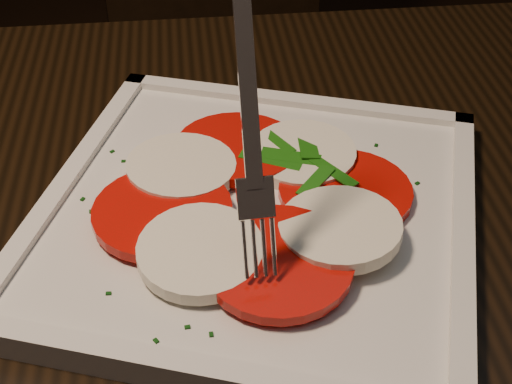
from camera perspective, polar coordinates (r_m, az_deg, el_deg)
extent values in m
cube|color=black|center=(0.50, -3.70, -8.38)|extent=(1.26, 0.89, 0.04)
cube|color=black|center=(1.31, -1.33, 9.36)|extent=(0.51, 0.51, 0.04)
cylinder|color=black|center=(1.29, -6.97, -5.20)|extent=(0.04, 0.04, 0.41)
cylinder|color=black|center=(1.36, 8.08, -2.38)|extent=(0.04, 0.04, 0.41)
cylinder|color=black|center=(1.57, -9.25, 3.75)|extent=(0.04, 0.04, 0.41)
cylinder|color=black|center=(1.63, 3.40, 5.74)|extent=(0.04, 0.04, 0.41)
cube|color=silver|center=(0.52, 0.00, -1.92)|extent=(0.38, 0.38, 0.01)
cylinder|color=#C90804|center=(0.53, 7.15, 0.05)|extent=(0.10, 0.10, 0.01)
cylinder|color=white|center=(0.56, 3.75, 2.97)|extent=(0.08, 0.08, 0.01)
cylinder|color=#C90804|center=(0.56, -1.45, 3.55)|extent=(0.10, 0.10, 0.02)
cylinder|color=white|center=(0.54, -6.00, 1.91)|extent=(0.08, 0.08, 0.01)
cylinder|color=#C90804|center=(0.50, -7.51, -1.57)|extent=(0.10, 0.10, 0.01)
cylinder|color=white|center=(0.47, -4.48, -4.76)|extent=(0.08, 0.08, 0.01)
cylinder|color=#C90804|center=(0.46, 1.78, -5.55)|extent=(0.10, 0.10, 0.01)
cylinder|color=white|center=(0.48, 6.73, -2.88)|extent=(0.08, 0.08, 0.02)
cube|color=#1B5F10|center=(0.54, -6.73, 1.89)|extent=(0.01, 0.05, 0.00)
cube|color=#1B5F10|center=(0.56, 1.72, 4.09)|extent=(0.03, 0.04, 0.00)
cube|color=#1B5F10|center=(0.54, 6.21, 1.63)|extent=(0.04, 0.04, 0.00)
cube|color=#1B5F10|center=(0.56, 4.12, 3.97)|extent=(0.02, 0.05, 0.00)
cube|color=#1B5F10|center=(0.46, 4.89, -5.71)|extent=(0.01, 0.05, 0.00)
cube|color=#1B5F10|center=(0.55, 2.90, 2.84)|extent=(0.05, 0.03, 0.00)
cube|color=#1B5F10|center=(0.53, 4.80, 0.89)|extent=(0.03, 0.04, 0.00)
cube|color=#1B5F10|center=(0.54, 1.15, 2.53)|extent=(0.05, 0.03, 0.00)
cube|color=#1B5F10|center=(0.49, 6.49, -2.95)|extent=(0.03, 0.04, 0.00)
cube|color=#1B5F10|center=(0.53, -6.40, 1.16)|extent=(0.03, 0.05, 0.01)
cube|color=#0A3609|center=(0.51, -11.31, -2.82)|extent=(0.00, 0.00, 0.00)
cube|color=#0A3609|center=(0.54, 10.39, 0.40)|extent=(0.00, 0.00, 0.00)
cube|color=#0A3609|center=(0.59, 5.66, 4.74)|extent=(0.00, 0.00, 0.00)
cube|color=#0A3609|center=(0.58, -11.43, 3.20)|extent=(0.00, 0.00, 0.00)
cube|color=#0A3609|center=(0.45, -3.33, -8.67)|extent=(0.00, 0.00, 0.00)
cube|color=#0A3609|center=(0.55, -10.46, 0.94)|extent=(0.00, 0.00, 0.00)
cube|color=#0A3609|center=(0.54, -13.70, -0.56)|extent=(0.00, 0.00, 0.00)
cube|color=#0A3609|center=(0.55, 12.78, 0.69)|extent=(0.00, 0.00, 0.00)
cube|color=#0A3609|center=(0.55, -9.73, 1.11)|extent=(0.00, 0.00, 0.00)
cube|color=#0A3609|center=(0.45, 3.76, -9.07)|extent=(0.00, 0.00, 0.00)
cube|color=#0A3609|center=(0.53, -12.15, -1.47)|extent=(0.00, 0.00, 0.00)
cube|color=#0A3609|center=(0.45, 3.34, -8.64)|extent=(0.00, 0.00, 0.00)
cube|color=#0A3609|center=(0.43, -3.61, -11.30)|extent=(0.00, 0.00, 0.00)
cube|color=#0A3609|center=(0.59, 9.59, 3.71)|extent=(0.00, 0.00, 0.00)
cube|color=#0A3609|center=(0.44, -5.51, -10.70)|extent=(0.00, 0.00, 0.00)
cube|color=#0A3609|center=(0.57, -10.55, 2.44)|extent=(0.00, 0.00, 0.00)
cube|color=#0A3609|center=(0.46, -11.71, -7.95)|extent=(0.00, 0.00, 0.00)
cube|color=#0A3609|center=(0.53, 11.47, -0.61)|extent=(0.00, 0.00, 0.00)
cube|color=#0A3609|center=(0.43, -8.00, -11.70)|extent=(0.00, 0.00, 0.00)
cube|color=#0A3609|center=(0.59, 3.42, 4.37)|extent=(0.00, 0.00, 0.00)
cube|color=#0A3609|center=(0.53, -13.06, -1.53)|extent=(0.00, 0.00, 0.00)
cube|color=#0A3609|center=(0.60, -4.13, 5.11)|extent=(0.00, 0.00, 0.00)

